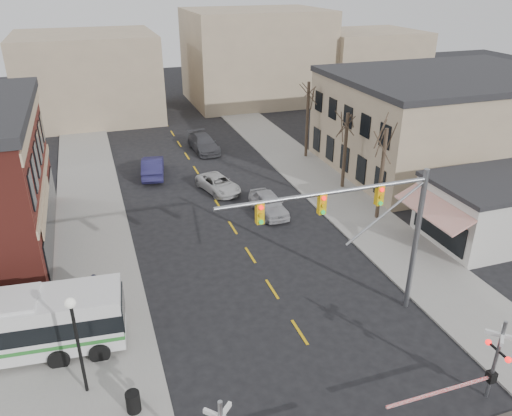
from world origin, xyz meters
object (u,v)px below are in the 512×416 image
Objects in this scene: car_c at (218,184)px; car_a at (269,204)px; traffic_signal_mast at (369,219)px; rr_crossing_east at (487,363)px; car_b at (153,167)px; car_d at (204,143)px; pedestrian_near at (106,323)px; trash_bin at (133,402)px; pedestrian_far at (96,288)px; street_lamp at (75,328)px.

car_a is at bearing -78.73° from car_c.
traffic_signal_mast is 2.27× the size of car_c.
rr_crossing_east is 31.74m from car_b.
pedestrian_near is (-11.17, -26.55, 0.30)m from car_d.
traffic_signal_mast is 13.35m from trash_bin.
trash_bin is 23.01m from car_c.
traffic_signal_mast is at bearing -90.90° from car_a.
traffic_signal_mast is 6.52× the size of pedestrian_far.
car_a is at bearing 96.61° from rr_crossing_east.
car_a is 2.36× the size of pedestrian_near.
street_lamp is 3.88m from trash_bin.
pedestrian_far reaches higher than trash_bin.
rr_crossing_east is 1.01× the size of car_d.
trash_bin is 5.00m from pedestrian_near.
car_b is at bearing 80.01° from trash_bin.
car_d reaches higher than car_a.
traffic_signal_mast is 29.30m from car_d.
car_c is 2.88× the size of pedestrian_far.
street_lamp is 0.87× the size of car_d.
trash_bin is at bearing 164.09° from rr_crossing_east.
rr_crossing_east is at bearing -64.56° from pedestrian_far.
rr_crossing_east is 35.68m from car_d.
traffic_signal_mast is 13.72m from pedestrian_near.
rr_crossing_east is 1.20× the size of car_a.
car_b is (4.63, 26.27, 0.27)m from trash_bin.
car_c is (11.06, 19.31, -2.88)m from street_lamp.
pedestrian_far is at bearing 16.24° from pedestrian_near.
pedestrian_near is (-12.70, 2.28, -4.67)m from traffic_signal_mast.
car_c is at bearing -100.59° from car_d.
pedestrian_far is (-10.27, -12.64, 0.28)m from car_c.
trash_bin is (-12.01, -2.64, -5.18)m from traffic_signal_mast.
trash_bin is 26.68m from car_b.
traffic_signal_mast is at bearing 116.71° from car_b.
car_a reaches higher than trash_bin.
car_d is 2.81× the size of pedestrian_near.
traffic_signal_mast is 11.36× the size of trash_bin.
car_c is at bearing -20.77° from pedestrian_near.
traffic_signal_mast reaches higher than rr_crossing_east.
rr_crossing_east is at bearing -93.66° from car_c.
car_b reaches higher than car_d.
pedestrian_near is at bearing 169.83° from traffic_signal_mast.
car_c is (4.62, -5.20, -0.21)m from car_b.
pedestrian_near is at bearing 70.34° from street_lamp.
car_d is at bearing 67.52° from street_lamp.
street_lamp reaches higher than car_d.
traffic_signal_mast is at bearing 107.15° from rr_crossing_east.
car_d is at bearing 68.69° from car_c.
rr_crossing_east is 2.84× the size of pedestrian_near.
pedestrian_far reaches higher than car_d.
rr_crossing_east reaches higher than car_b.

